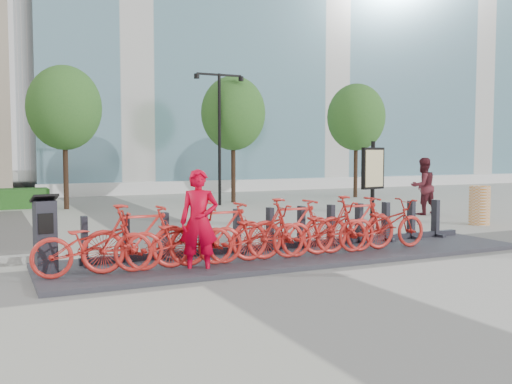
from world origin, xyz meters
name	(u,v)px	position (x,y,z in m)	size (l,w,h in m)	color
ground	(242,266)	(0.00, 0.00, 0.00)	(120.00, 120.00, 0.00)	#A8A7A3
glass_building	(273,6)	(14.00, 26.00, 12.00)	(32.00, 16.00, 24.00)	#6099A6
tree_1	(64,108)	(-1.50, 12.00, 3.59)	(2.60, 2.60, 5.10)	#342016
tree_2	(233,113)	(5.00, 12.00, 3.59)	(2.60, 2.60, 5.10)	#342016
tree_3	(356,117)	(11.00, 12.00, 3.59)	(2.60, 2.60, 5.10)	#342016
streetlamp	(219,123)	(4.00, 11.00, 3.13)	(2.00, 0.20, 5.00)	black
dock_pad	(297,255)	(1.30, 0.30, 0.04)	(9.60, 2.40, 0.08)	#33323A
dock_rail_posts	(288,228)	(1.36, 0.77, 0.51)	(8.02, 0.50, 0.85)	#22222A
bike_0	(93,244)	(-2.60, -0.05, 0.58)	(0.67, 1.91, 1.00)	red
bike_1	(138,237)	(-1.88, -0.05, 0.64)	(0.52, 1.85, 1.11)	red
bike_2	(180,238)	(-1.16, -0.05, 0.58)	(0.67, 1.91, 1.00)	red
bike_3	(220,232)	(-0.44, -0.05, 0.64)	(0.52, 1.85, 1.11)	red
bike_4	(257,233)	(0.28, -0.05, 0.58)	(0.67, 1.91, 1.00)	red
bike_5	(292,227)	(1.00, -0.05, 0.64)	(0.52, 1.85, 1.11)	red
bike_6	(325,228)	(1.72, -0.05, 0.58)	(0.67, 1.91, 1.00)	red
bike_7	(356,223)	(2.44, -0.05, 0.64)	(0.52, 1.85, 1.11)	red
bike_8	(385,224)	(3.16, -0.05, 0.58)	(0.67, 1.91, 1.00)	red
kiosk	(45,235)	(-3.27, 0.50, 0.70)	(0.44, 0.38, 1.29)	#22222A
worker_red	(199,222)	(-0.92, -0.31, 0.88)	(0.64, 0.42, 1.75)	red
pedestrian	(423,186)	(8.72, 5.07, 0.93)	(0.90, 0.70, 1.86)	#561C25
construction_barrel	(480,205)	(8.39, 2.41, 0.55)	(0.57, 0.57, 1.10)	orange
map_sign	(373,172)	(4.72, 2.45, 1.53)	(0.76, 0.28, 2.31)	black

